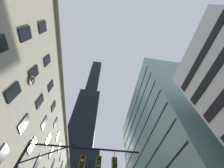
{
  "coord_description": "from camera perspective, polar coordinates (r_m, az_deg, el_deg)",
  "views": [
    {
      "loc": [
        -1.86,
        -6.59,
        1.66
      ],
      "look_at": [
        1.17,
        13.69,
        32.67
      ],
      "focal_mm": 20.49,
      "sensor_mm": 36.0,
      "label": 1
    }
  ],
  "objects": [
    {
      "name": "dark_skyscraper",
      "position": [
        110.77,
        -13.47,
        -21.09
      ],
      "size": [
        28.9,
        28.9,
        212.26
      ],
      "color": "black",
      "rests_on": "ground"
    },
    {
      "name": "glass_office_midrise",
      "position": [
        43.1,
        23.84,
        -26.18
      ],
      "size": [
        15.77,
        37.15,
        41.36
      ],
      "color": "gray",
      "rests_on": "ground"
    }
  ]
}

